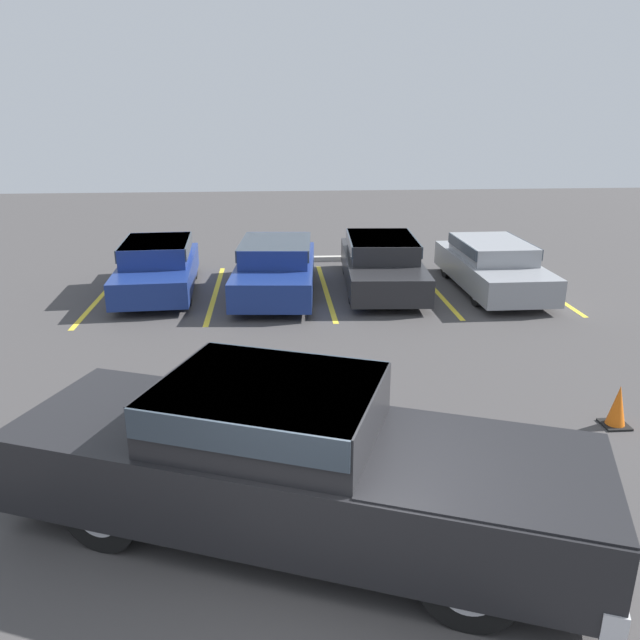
{
  "coord_description": "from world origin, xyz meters",
  "views": [
    {
      "loc": [
        -0.46,
        -4.86,
        4.33
      ],
      "look_at": [
        0.28,
        4.89,
        1.0
      ],
      "focal_mm": 35.0,
      "sensor_mm": 36.0,
      "label": 1
    }
  ],
  "objects_px": {
    "parked_sedan_b": "(276,266)",
    "traffic_cone": "(617,407)",
    "pickup_truck": "(300,460)",
    "parked_sedan_d": "(492,264)",
    "parked_sedan_a": "(158,265)",
    "parked_sedan_c": "(381,261)",
    "wheel_stop_curb": "(315,259)"
  },
  "relations": [
    {
      "from": "pickup_truck",
      "to": "parked_sedan_a",
      "type": "relative_size",
      "value": 1.48
    },
    {
      "from": "traffic_cone",
      "to": "wheel_stop_curb",
      "type": "bearing_deg",
      "value": 108.97
    },
    {
      "from": "pickup_truck",
      "to": "parked_sedan_d",
      "type": "distance_m",
      "value": 10.47
    },
    {
      "from": "parked_sedan_d",
      "to": "parked_sedan_b",
      "type": "bearing_deg",
      "value": -91.22
    },
    {
      "from": "parked_sedan_b",
      "to": "traffic_cone",
      "type": "bearing_deg",
      "value": 38.16
    },
    {
      "from": "parked_sedan_b",
      "to": "parked_sedan_d",
      "type": "relative_size",
      "value": 1.02
    },
    {
      "from": "parked_sedan_a",
      "to": "wheel_stop_curb",
      "type": "height_order",
      "value": "parked_sedan_a"
    },
    {
      "from": "pickup_truck",
      "to": "parked_sedan_a",
      "type": "xyz_separation_m",
      "value": [
        -3.06,
        9.51,
        -0.18
      ]
    },
    {
      "from": "parked_sedan_b",
      "to": "traffic_cone",
      "type": "xyz_separation_m",
      "value": [
        4.78,
        -7.18,
        -0.39
      ]
    },
    {
      "from": "parked_sedan_a",
      "to": "parked_sedan_b",
      "type": "xyz_separation_m",
      "value": [
        2.9,
        -0.34,
        0.01
      ]
    },
    {
      "from": "parked_sedan_a",
      "to": "pickup_truck",
      "type": "bearing_deg",
      "value": 14.77
    },
    {
      "from": "parked_sedan_a",
      "to": "traffic_cone",
      "type": "distance_m",
      "value": 10.76
    },
    {
      "from": "pickup_truck",
      "to": "parked_sedan_a",
      "type": "height_order",
      "value": "pickup_truck"
    },
    {
      "from": "wheel_stop_curb",
      "to": "pickup_truck",
      "type": "bearing_deg",
      "value": -94.66
    },
    {
      "from": "parked_sedan_c",
      "to": "parked_sedan_b",
      "type": "bearing_deg",
      "value": -79.15
    },
    {
      "from": "pickup_truck",
      "to": "wheel_stop_curb",
      "type": "bearing_deg",
      "value": 106.14
    },
    {
      "from": "parked_sedan_b",
      "to": "wheel_stop_curb",
      "type": "height_order",
      "value": "parked_sedan_b"
    },
    {
      "from": "pickup_truck",
      "to": "parked_sedan_b",
      "type": "relative_size",
      "value": 1.4
    },
    {
      "from": "pickup_truck",
      "to": "parked_sedan_c",
      "type": "bearing_deg",
      "value": 96.09
    },
    {
      "from": "parked_sedan_c",
      "to": "traffic_cone",
      "type": "height_order",
      "value": "parked_sedan_c"
    },
    {
      "from": "parked_sedan_c",
      "to": "parked_sedan_d",
      "type": "distance_m",
      "value": 2.74
    },
    {
      "from": "parked_sedan_d",
      "to": "wheel_stop_curb",
      "type": "distance_m",
      "value": 5.42
    },
    {
      "from": "pickup_truck",
      "to": "parked_sedan_c",
      "type": "xyz_separation_m",
      "value": [
        2.5,
        9.51,
        -0.18
      ]
    },
    {
      "from": "wheel_stop_curb",
      "to": "parked_sedan_d",
      "type": "bearing_deg",
      "value": -38.97
    },
    {
      "from": "pickup_truck",
      "to": "parked_sedan_d",
      "type": "bearing_deg",
      "value": 80.99
    },
    {
      "from": "parked_sedan_c",
      "to": "traffic_cone",
      "type": "bearing_deg",
      "value": 19.34
    },
    {
      "from": "pickup_truck",
      "to": "parked_sedan_d",
      "type": "xyz_separation_m",
      "value": [
        5.21,
        9.09,
        -0.2
      ]
    },
    {
      "from": "pickup_truck",
      "to": "traffic_cone",
      "type": "relative_size",
      "value": 10.24
    },
    {
      "from": "parked_sedan_a",
      "to": "parked_sedan_d",
      "type": "xyz_separation_m",
      "value": [
        8.27,
        -0.42,
        -0.02
      ]
    },
    {
      "from": "wheel_stop_curb",
      "to": "parked_sedan_b",
      "type": "bearing_deg",
      "value": -109.63
    },
    {
      "from": "pickup_truck",
      "to": "parked_sedan_b",
      "type": "xyz_separation_m",
      "value": [
        -0.16,
        9.17,
        -0.17
      ]
    },
    {
      "from": "pickup_truck",
      "to": "traffic_cone",
      "type": "xyz_separation_m",
      "value": [
        4.62,
        1.99,
        -0.57
      ]
    }
  ]
}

